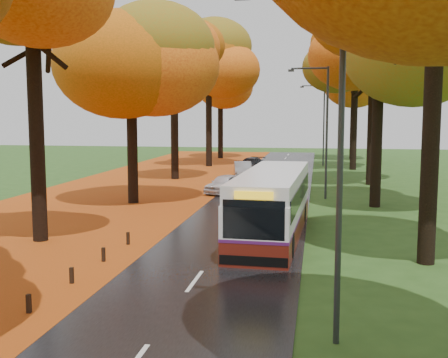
% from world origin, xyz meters
% --- Properties ---
extents(road, '(6.50, 90.00, 0.04)m').
position_xyz_m(road, '(0.00, 25.00, 0.02)').
color(road, black).
rests_on(road, ground).
extents(centre_line, '(0.12, 90.00, 0.01)m').
position_xyz_m(centre_line, '(0.00, 25.00, 0.04)').
color(centre_line, silver).
rests_on(centre_line, road).
extents(leaf_verge, '(12.00, 90.00, 0.02)m').
position_xyz_m(leaf_verge, '(-9.00, 25.00, 0.01)').
color(leaf_verge, '#8C3E0C').
rests_on(leaf_verge, ground).
extents(leaf_drift, '(0.90, 90.00, 0.01)m').
position_xyz_m(leaf_drift, '(-3.05, 25.00, 0.04)').
color(leaf_drift, '#B54412').
rests_on(leaf_drift, road).
extents(trees_left, '(9.20, 74.00, 13.88)m').
position_xyz_m(trees_left, '(-7.18, 27.06, 9.53)').
color(trees_left, black).
rests_on(trees_left, ground).
extents(trees_right, '(9.30, 74.20, 13.96)m').
position_xyz_m(trees_right, '(7.19, 26.91, 9.69)').
color(trees_right, black).
rests_on(trees_right, ground).
extents(streetlamp_near, '(2.45, 0.18, 8.00)m').
position_xyz_m(streetlamp_near, '(3.95, 8.00, 4.71)').
color(streetlamp_near, '#333538').
rests_on(streetlamp_near, ground).
extents(streetlamp_mid, '(2.45, 0.18, 8.00)m').
position_xyz_m(streetlamp_mid, '(3.95, 30.00, 4.71)').
color(streetlamp_mid, '#333538').
rests_on(streetlamp_mid, ground).
extents(streetlamp_far, '(2.45, 0.18, 8.00)m').
position_xyz_m(streetlamp_far, '(3.95, 52.00, 4.71)').
color(streetlamp_far, '#333538').
rests_on(streetlamp_far, ground).
extents(bus, '(2.82, 10.56, 2.76)m').
position_xyz_m(bus, '(1.85, 18.84, 1.48)').
color(bus, '#59160E').
rests_on(bus, road).
extents(car_white, '(2.53, 3.89, 1.23)m').
position_xyz_m(car_white, '(-2.25, 31.07, 0.66)').
color(car_white, white).
rests_on(car_white, road).
extents(car_silver, '(2.04, 4.06, 1.28)m').
position_xyz_m(car_silver, '(-2.28, 40.15, 0.68)').
color(car_silver, gray).
rests_on(car_silver, road).
extents(car_dark, '(2.65, 4.39, 1.19)m').
position_xyz_m(car_dark, '(-2.27, 45.19, 0.63)').
color(car_dark, black).
rests_on(car_dark, road).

